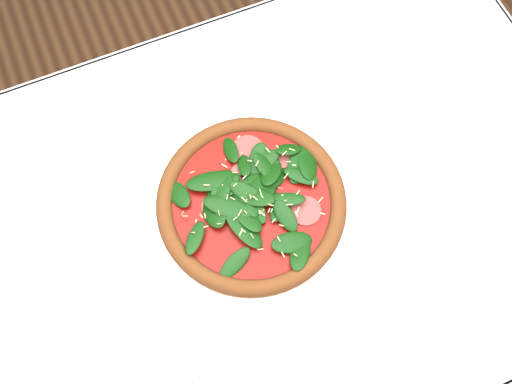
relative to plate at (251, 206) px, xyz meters
name	(u,v)px	position (x,y,z in m)	size (l,w,h in m)	color
ground	(260,298)	(0.02, -0.01, -0.76)	(6.00, 6.00, 0.00)	brown
dining_table	(263,229)	(0.02, -0.01, -0.11)	(1.21, 0.81, 0.75)	white
plate	(251,206)	(0.00, 0.00, 0.00)	(0.37, 0.37, 0.02)	white
pizza	(251,201)	(0.00, 0.00, 0.02)	(0.41, 0.41, 0.04)	#9B5C25
saucer_far	(433,44)	(0.44, 0.17, 0.00)	(0.15, 0.15, 0.01)	white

